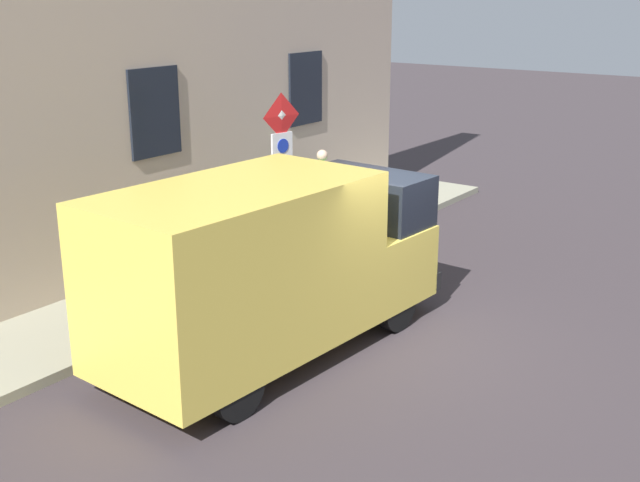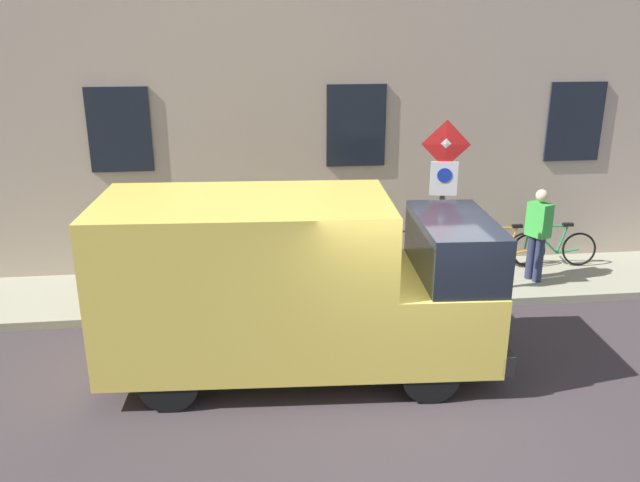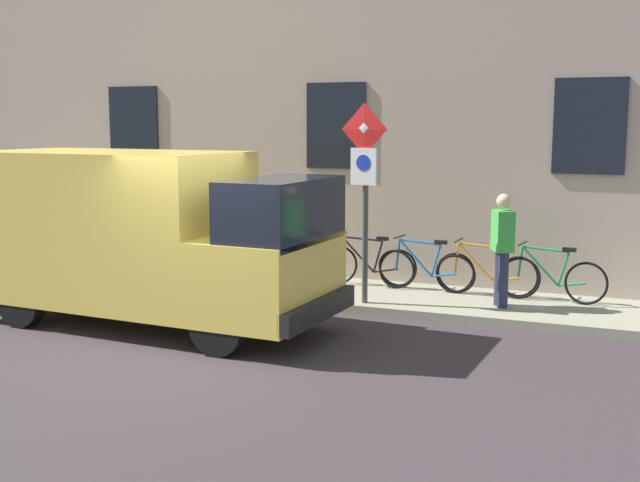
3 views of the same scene
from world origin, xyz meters
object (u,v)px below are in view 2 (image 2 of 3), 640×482
bicycle_green (552,247)px  bicycle_blue (451,251)px  sign_post_stacked (443,186)px  bicycle_orange (502,249)px  bicycle_black (400,253)px  litter_bin (308,276)px  pedestrian (538,232)px  delivery_van (291,282)px

bicycle_green → bicycle_blue: (-0.00, 2.02, 0.00)m
bicycle_blue → bicycle_green: bearing=-173.9°
bicycle_blue → sign_post_stacked: bearing=69.0°
bicycle_orange → bicycle_blue: 1.01m
sign_post_stacked → bicycle_orange: bearing=-52.5°
bicycle_orange → bicycle_blue: size_ratio=1.00×
bicycle_orange → bicycle_black: bearing=2.7°
sign_post_stacked → litter_bin: (0.14, 2.23, -1.53)m
sign_post_stacked → bicycle_green: (1.27, -2.67, -1.61)m
bicycle_orange → litter_bin: 4.05m
sign_post_stacked → pedestrian: 2.34m
bicycle_black → litter_bin: 2.19m
sign_post_stacked → bicycle_green: 3.37m
delivery_van → pedestrian: bearing=31.4°
bicycle_orange → litter_bin: bearing=18.9°
bicycle_green → bicycle_orange: 1.01m
bicycle_green → bicycle_blue: same height
sign_post_stacked → litter_bin: bearing=86.5°
bicycle_blue → pedestrian: bearing=159.1°
bicycle_orange → litter_bin: (-1.13, 3.89, 0.08)m
delivery_van → pedestrian: delivery_van is taller
sign_post_stacked → bicycle_green: sign_post_stacked is taller
sign_post_stacked → bicycle_blue: 2.15m
sign_post_stacked → bicycle_black: sign_post_stacked is taller
litter_bin → pedestrian: bearing=-84.0°
bicycle_black → pedestrian: bearing=163.0°
bicycle_green → bicycle_orange: size_ratio=1.00×
bicycle_green → bicycle_black: bearing=7.5°
bicycle_orange → bicycle_black: size_ratio=1.00×
bicycle_orange → bicycle_blue: (0.00, 1.01, 0.00)m
bicycle_blue → pedestrian: size_ratio=1.00×
litter_bin → delivery_van: bearing=168.3°
bicycle_green → pedestrian: pedestrian is taller
sign_post_stacked → bicycle_black: size_ratio=1.72×
bicycle_black → bicycle_orange: bearing=179.2°
bicycle_orange → pedestrian: 0.95m
sign_post_stacked → bicycle_orange: 2.64m
bicycle_green → bicycle_orange: same height
delivery_van → bicycle_black: bearing=57.5°
bicycle_green → pedestrian: 1.11m
bicycle_green → bicycle_black: (-0.00, 3.03, 0.00)m
bicycle_blue → litter_bin: (-1.14, 2.88, 0.08)m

